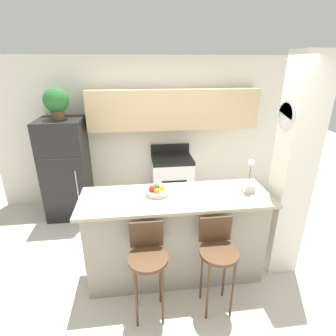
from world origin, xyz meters
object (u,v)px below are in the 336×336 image
stove_range (172,181)px  bar_stool_left (148,258)px  refrigerator (67,169)px  bar_stool_right (218,252)px  orchid_vase (249,183)px  fruit_bowl (157,191)px  potted_plant_on_fridge (56,102)px

stove_range → bar_stool_left: size_ratio=1.06×
refrigerator → stove_range: (1.76, 0.07, -0.35)m
bar_stool_right → orchid_vase: size_ratio=2.59×
bar_stool_left → fruit_bowl: size_ratio=3.90×
bar_stool_left → potted_plant_on_fridge: size_ratio=2.16×
orchid_vase → fruit_bowl: orchid_vase is taller
fruit_bowl → stove_range: bearing=76.4°
stove_range → bar_stool_right: 2.22m
stove_range → bar_stool_right: (0.15, -2.20, 0.22)m
refrigerator → stove_range: bearing=2.2°
fruit_bowl → refrigerator: bearing=131.1°
refrigerator → fruit_bowl: refrigerator is taller
refrigerator → fruit_bowl: bearing=-48.9°
bar_stool_right → potted_plant_on_fridge: potted_plant_on_fridge is taller
stove_range → potted_plant_on_fridge: potted_plant_on_fridge is taller
potted_plant_on_fridge → fruit_bowl: potted_plant_on_fridge is taller
stove_range → orchid_vase: size_ratio=2.75×
bar_stool_left → orchid_vase: size_ratio=2.59×
refrigerator → stove_range: refrigerator is taller
refrigerator → fruit_bowl: 2.09m
refrigerator → bar_stool_right: refrigerator is taller
bar_stool_left → orchid_vase: bearing=23.8°
refrigerator → orchid_vase: size_ratio=4.19×
bar_stool_right → orchid_vase: (0.48, 0.52, 0.49)m
stove_range → bar_stool_left: bearing=-103.8°
bar_stool_left → bar_stool_right: bearing=0.0°
potted_plant_on_fridge → orchid_vase: size_ratio=1.20×
stove_range → potted_plant_on_fridge: bearing=-177.8°
refrigerator → orchid_vase: refrigerator is taller
potted_plant_on_fridge → orchid_vase: (2.39, -1.62, -0.72)m
stove_range → orchid_vase: bearing=-69.4°
refrigerator → bar_stool_right: bearing=-48.2°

